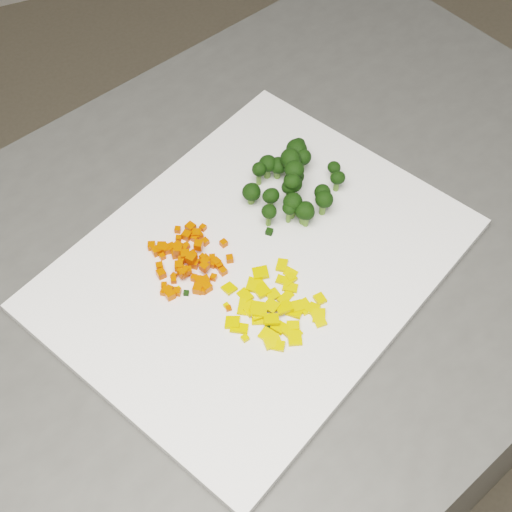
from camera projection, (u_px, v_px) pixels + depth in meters
name	position (u px, v px, depth m)	size (l,w,h in m)	color
ground	(310.00, 482.00, 1.59)	(4.00, 4.00, 0.00)	#736651
counter_block	(271.00, 391.00, 1.24)	(1.00, 0.70, 0.90)	#484845
cutting_board	(256.00, 264.00, 0.84)	(0.46, 0.36, 0.01)	white
carrot_pile	(190.00, 256.00, 0.82)	(0.10, 0.10, 0.03)	#DA3A02
pepper_pile	(270.00, 302.00, 0.79)	(0.12, 0.12, 0.02)	#E3AC0B
broccoli_pile	(290.00, 176.00, 0.87)	(0.12, 0.12, 0.06)	black
carrot_cube_0	(195.00, 238.00, 0.85)	(0.01, 0.01, 0.01)	#DA3A02
carrot_cube_1	(205.00, 242.00, 0.84)	(0.01, 0.01, 0.01)	#DA3A02
carrot_cube_2	(191.00, 259.00, 0.82)	(0.01, 0.01, 0.01)	#DA3A02
carrot_cube_3	(182.00, 260.00, 0.82)	(0.01, 0.01, 0.01)	#DA3A02
carrot_cube_4	(179.00, 238.00, 0.85)	(0.01, 0.01, 0.01)	#DA3A02
carrot_cube_5	(198.00, 245.00, 0.83)	(0.01, 0.01, 0.01)	#DA3A02
carrot_cube_6	(165.00, 248.00, 0.84)	(0.01, 0.01, 0.01)	#DA3A02
carrot_cube_7	(219.00, 265.00, 0.82)	(0.01, 0.01, 0.01)	#DA3A02
carrot_cube_8	(162.00, 249.00, 0.84)	(0.01, 0.01, 0.01)	#DA3A02
carrot_cube_9	(205.00, 263.00, 0.82)	(0.01, 0.01, 0.01)	#DA3A02
carrot_cube_10	(156.00, 251.00, 0.83)	(0.01, 0.01, 0.01)	#DA3A02
carrot_cube_11	(204.00, 267.00, 0.81)	(0.01, 0.01, 0.01)	#DA3A02
carrot_cube_12	(201.00, 283.00, 0.81)	(0.01, 0.01, 0.01)	#DA3A02
carrot_cube_13	(184.00, 248.00, 0.83)	(0.01, 0.01, 0.01)	#DA3A02
carrot_cube_14	(185.00, 258.00, 0.83)	(0.01, 0.01, 0.01)	#DA3A02
carrot_cube_15	(194.00, 235.00, 0.85)	(0.01, 0.01, 0.01)	#DA3A02
carrot_cube_16	(194.00, 278.00, 0.81)	(0.01, 0.01, 0.01)	#DA3A02
carrot_cube_17	(164.00, 285.00, 0.81)	(0.01, 0.01, 0.01)	#DA3A02
carrot_cube_18	(168.00, 250.00, 0.84)	(0.01, 0.01, 0.01)	#DA3A02
carrot_cube_19	(152.00, 246.00, 0.84)	(0.01, 0.01, 0.01)	#DA3A02
carrot_cube_20	(166.00, 291.00, 0.80)	(0.01, 0.01, 0.01)	#DA3A02
carrot_cube_21	(193.00, 264.00, 0.82)	(0.01, 0.01, 0.01)	#DA3A02
carrot_cube_22	(189.00, 270.00, 0.81)	(0.01, 0.01, 0.01)	#DA3A02
carrot_cube_23	(186.00, 246.00, 0.84)	(0.01, 0.01, 0.01)	#DA3A02
carrot_cube_24	(174.00, 276.00, 0.82)	(0.01, 0.01, 0.01)	#DA3A02
carrot_cube_25	(223.00, 271.00, 0.82)	(0.01, 0.01, 0.01)	#DA3A02
carrot_cube_26	(182.00, 272.00, 0.81)	(0.01, 0.01, 0.01)	#DA3A02
carrot_cube_27	(171.00, 248.00, 0.84)	(0.01, 0.01, 0.01)	#DA3A02
carrot_cube_28	(212.00, 264.00, 0.82)	(0.01, 0.01, 0.01)	#DA3A02
carrot_cube_29	(224.00, 243.00, 0.84)	(0.01, 0.01, 0.01)	#DA3A02
carrot_cube_30	(205.00, 260.00, 0.83)	(0.01, 0.01, 0.01)	#DA3A02
carrot_cube_31	(189.00, 257.00, 0.83)	(0.01, 0.01, 0.01)	#DA3A02
carrot_cube_32	(207.00, 287.00, 0.80)	(0.01, 0.01, 0.01)	#DA3A02
carrot_cube_33	(203.00, 257.00, 0.82)	(0.01, 0.01, 0.01)	#DA3A02
carrot_cube_34	(216.00, 263.00, 0.82)	(0.01, 0.01, 0.01)	#DA3A02
carrot_cube_35	(205.00, 281.00, 0.81)	(0.01, 0.01, 0.01)	#DA3A02
carrot_cube_36	(184.00, 272.00, 0.82)	(0.01, 0.01, 0.01)	#DA3A02
carrot_cube_37	(175.00, 250.00, 0.84)	(0.01, 0.01, 0.01)	#DA3A02
carrot_cube_38	(160.00, 266.00, 0.82)	(0.01, 0.01, 0.01)	#DA3A02
carrot_cube_39	(162.00, 247.00, 0.84)	(0.01, 0.01, 0.01)	#DA3A02
carrot_cube_40	(161.00, 274.00, 0.82)	(0.01, 0.01, 0.01)	#DA3A02
carrot_cube_41	(170.00, 295.00, 0.80)	(0.01, 0.01, 0.01)	#DA3A02
carrot_cube_42	(214.00, 277.00, 0.81)	(0.01, 0.01, 0.01)	#DA3A02
carrot_cube_43	(178.00, 250.00, 0.82)	(0.01, 0.01, 0.01)	#DA3A02
carrot_cube_44	(162.00, 257.00, 0.83)	(0.01, 0.01, 0.01)	#DA3A02
carrot_cube_45	(202.00, 290.00, 0.80)	(0.01, 0.01, 0.01)	#DA3A02
carrot_cube_46	(181.00, 260.00, 0.82)	(0.01, 0.01, 0.01)	#DA3A02
carrot_cube_47	(193.00, 261.00, 0.83)	(0.01, 0.01, 0.01)	#DA3A02
carrot_cube_48	(180.00, 267.00, 0.81)	(0.01, 0.01, 0.01)	#DA3A02
carrot_cube_49	(202.00, 290.00, 0.80)	(0.01, 0.01, 0.01)	#DA3A02
carrot_cube_50	(178.00, 246.00, 0.84)	(0.01, 0.01, 0.01)	#DA3A02
carrot_cube_51	(230.00, 259.00, 0.83)	(0.01, 0.01, 0.01)	#DA3A02
carrot_cube_52	(186.00, 252.00, 0.84)	(0.01, 0.01, 0.01)	#DA3A02
carrot_cube_53	(206.00, 262.00, 0.82)	(0.01, 0.01, 0.01)	#DA3A02
carrot_cube_54	(164.00, 292.00, 0.80)	(0.01, 0.01, 0.01)	#DA3A02
carrot_cube_55	(212.00, 258.00, 0.83)	(0.01, 0.01, 0.01)	#DA3A02
carrot_cube_56	(202.00, 282.00, 0.81)	(0.01, 0.01, 0.01)	#DA3A02
carrot_cube_57	(174.00, 280.00, 0.81)	(0.01, 0.01, 0.01)	#DA3A02
carrot_cube_58	(179.00, 266.00, 0.81)	(0.01, 0.01, 0.01)	#DA3A02
carrot_cube_59	(183.00, 272.00, 0.81)	(0.01, 0.01, 0.01)	#DA3A02
carrot_cube_60	(177.00, 292.00, 0.80)	(0.01, 0.01, 0.01)	#DA3A02
carrot_cube_61	(179.00, 249.00, 0.83)	(0.01, 0.01, 0.01)	#DA3A02
carrot_cube_62	(170.00, 290.00, 0.80)	(0.01, 0.01, 0.01)	#DA3A02
carrot_cube_63	(194.00, 263.00, 0.82)	(0.01, 0.01, 0.01)	#DA3A02
carrot_cube_64	(193.00, 255.00, 0.83)	(0.01, 0.01, 0.01)	#DA3A02
carrot_cube_65	(203.00, 228.00, 0.86)	(0.01, 0.01, 0.01)	#DA3A02
carrot_cube_66	(197.00, 288.00, 0.81)	(0.01, 0.01, 0.01)	#DA3A02
carrot_cube_67	(198.00, 289.00, 0.80)	(0.01, 0.01, 0.01)	#DA3A02
carrot_cube_68	(200.00, 285.00, 0.81)	(0.01, 0.01, 0.01)	#DA3A02
carrot_cube_69	(198.00, 280.00, 0.81)	(0.01, 0.01, 0.01)	#DA3A02
carrot_cube_70	(190.00, 262.00, 0.83)	(0.01, 0.01, 0.01)	#DA3A02
carrot_cube_71	(185.00, 255.00, 0.82)	(0.01, 0.01, 0.01)	#DA3A02
carrot_cube_72	(178.00, 230.00, 0.85)	(0.01, 0.01, 0.01)	#DA3A02
carrot_cube_73	(197.00, 234.00, 0.85)	(0.01, 0.01, 0.01)	#DA3A02
carrot_cube_74	(175.00, 255.00, 0.83)	(0.01, 0.01, 0.01)	#DA3A02
carrot_cube_75	(191.00, 228.00, 0.85)	(0.01, 0.01, 0.01)	#DA3A02
carrot_cube_76	(187.00, 235.00, 0.85)	(0.01, 0.01, 0.01)	#DA3A02
carrot_cube_77	(199.00, 236.00, 0.85)	(0.01, 0.01, 0.01)	#DA3A02
pepper_chunk_0	(268.00, 336.00, 0.77)	(0.02, 0.01, 0.00)	#E3AC0B
pepper_chunk_1	(295.00, 338.00, 0.77)	(0.02, 0.02, 0.00)	#E3AC0B
pepper_chunk_2	(257.00, 313.00, 0.78)	(0.02, 0.01, 0.00)	#E3AC0B
pepper_chunk_3	(245.00, 307.00, 0.79)	(0.02, 0.02, 0.00)	#E3AC0B
pepper_chunk_4	(262.00, 290.00, 0.81)	(0.02, 0.02, 0.00)	#E3AC0B
pepper_chunk_5	(273.00, 342.00, 0.77)	(0.02, 0.01, 0.01)	#E3AC0B
pepper_chunk_6	(254.00, 285.00, 0.81)	(0.02, 0.02, 0.00)	#E3AC0B
pepper_chunk_7	(251.00, 310.00, 0.79)	(0.01, 0.01, 0.00)	#E3AC0B
pepper_chunk_8	(261.00, 273.00, 0.82)	(0.02, 0.02, 0.00)	#E3AC0B
pepper_chunk_9	(319.00, 319.00, 0.78)	(0.02, 0.01, 0.00)	#E3AC0B
pepper_chunk_10	(259.00, 317.00, 0.79)	(0.02, 0.02, 0.00)	#E3AC0B
pepper_chunk_11	(305.00, 307.00, 0.79)	(0.02, 0.01, 0.00)	#E3AC0B
pepper_chunk_12	(295.00, 307.00, 0.79)	(0.02, 0.01, 0.01)	#E3AC0B
pepper_chunk_13	(320.00, 299.00, 0.80)	(0.01, 0.01, 0.00)	#E3AC0B
pepper_chunk_14	(319.00, 316.00, 0.79)	(0.01, 0.02, 0.00)	#E3AC0B
pepper_chunk_15	(282.00, 265.00, 0.83)	(0.02, 0.01, 0.00)	#E3AC0B
pepper_chunk_16	(276.00, 345.00, 0.77)	(0.02, 0.01, 0.00)	#E3AC0B
pepper_chunk_17	(245.00, 295.00, 0.80)	(0.02, 0.01, 0.00)	#E3AC0B
pepper_chunk_18	(285.00, 281.00, 0.81)	(0.02, 0.01, 0.00)	#E3AC0B
pepper_chunk_19	(288.00, 280.00, 0.81)	(0.02, 0.01, 0.00)	#E3AC0B
pepper_chunk_20	(232.00, 322.00, 0.78)	(0.02, 0.02, 0.00)	#E3AC0B
pepper_chunk_21	(279.00, 327.00, 0.78)	(0.01, 0.01, 0.00)	#E3AC0B
pepper_chunk_22	(284.00, 308.00, 0.79)	(0.02, 0.01, 0.00)	#E3AC0B
pepper_chunk_23	(271.00, 306.00, 0.79)	(0.02, 0.01, 0.00)	#E3AC0B
pepper_chunk_24	(291.00, 273.00, 0.82)	(0.01, 0.01, 0.00)	#E3AC0B
pepper_chunk_25	(290.00, 287.00, 0.81)	(0.02, 0.01, 0.00)	#E3AC0B
pepper_chunk_26	(239.00, 328.00, 0.78)	(0.02, 0.01, 0.00)	#E3AC0B
pepper_chunk_27	(273.00, 295.00, 0.80)	(0.01, 0.01, 0.00)	#E3AC0B
pepper_chunk_28	(291.00, 332.00, 0.77)	(0.02, 0.02, 0.00)	#E3AC0B
pepper_chunk_29	(293.00, 326.00, 0.78)	(0.01, 0.01, 0.01)	#E3AC0B
pepper_chunk_30	(286.00, 298.00, 0.80)	(0.02, 0.01, 0.00)	#E3AC0B
pepper_chunk_31	(259.00, 309.00, 0.78)	(0.02, 0.02, 0.00)	#E3AC0B
pepper_chunk_32	(295.00, 312.00, 0.79)	(0.02, 0.01, 0.00)	#E3AC0B
pepper_chunk_33	(313.00, 309.00, 0.79)	(0.01, 0.01, 0.00)	#E3AC0B
pepper_chunk_34	(229.00, 288.00, 0.81)	(0.01, 0.01, 0.00)	#E3AC0B
pepper_chunk_35	(271.00, 319.00, 0.78)	(0.02, 0.01, 0.00)	#E3AC0B
broccoli_floret_0	(289.00, 190.00, 0.86)	(0.03, 0.03, 0.03)	black
broccoli_floret_1	(306.00, 217.00, 0.85)	(0.03, 0.03, 0.03)	black
broccoli_floret_2	(293.00, 188.00, 0.87)	(0.02, 0.02, 0.03)	black
broccoli_floret_3	(293.00, 173.00, 0.87)	(0.03, 0.03, 0.03)	black
broccoli_floret_4	(298.00, 149.00, 0.91)	(0.02, 0.02, 0.03)	black
broccoli_floret_5	(291.00, 184.00, 0.88)	(0.03, 0.03, 0.03)	black
broccoli_floret_6	(292.00, 207.00, 0.85)	(0.03, 0.03, 0.04)	black
broccoli_floret_7	(269.00, 216.00, 0.85)	(0.02, 0.02, 0.03)	black
broccoli_floret_8	(293.00, 187.00, 0.86)	(0.03, 0.03, 0.03)	black
broccoli_floret_9	(290.00, 161.00, 0.88)	(0.03, 0.03, 0.03)	black
broccoli_floret_10	(302.00, 162.00, 0.90)	(0.03, 0.03, 0.04)	black
broccoli_floret_11	(321.00, 196.00, 0.87)	(0.03, 0.03, 0.03)	black
broccoli_floret_12	(277.00, 169.00, 0.89)	(0.03, 0.03, 0.03)	black
broccoli_floret_13	(289.00, 213.00, 0.85)	(0.02, 0.02, 0.03)	black
broccoli_floret_14	(296.00, 181.00, 0.88)	(0.03, 0.03, 0.03)	black
broccoli_floret_15	(291.00, 187.00, 0.85)	(0.03, 0.03, 0.03)	black
broccoli_floret_16	(267.00, 168.00, 0.89)	(0.03, 0.03, 0.03)	black
broccoli_floret_17	(337.00, 182.00, 0.88)	(0.03, 0.03, 0.03)	black
broccoli_floret_18	(333.00, 171.00, 0.90)	(0.02, 0.02, 0.03)	black
broccoli_floret_19	(251.00, 195.00, 0.87)	(0.03, 0.03, 0.03)	black
broccoli_floret_20	(304.00, 214.00, 0.85)	(0.03, 0.03, 0.03)	black
broccoli_floret_21	(270.00, 201.00, 0.86)	(0.03, 0.03, 0.04)	black
broccoli_floret_22	(296.00, 154.00, 0.90)	(0.04, 0.04, 0.04)	black
broccoli_floret_23	(259.00, 175.00, 0.89)	(0.02, 0.02, 0.03)	black
broccoli_floret_24	(323.00, 204.00, 0.86)	(0.03, 0.03, 0.03)	black
stray_bit_0	(228.00, 308.00, 0.79)	(0.01, 0.01, 0.00)	#DA3A02
stray_bit_1	(291.00, 278.00, 0.81)	(0.01, 0.01, 0.01)	#E3AC0B
stray_bit_2	(178.00, 288.00, 0.81)	(0.00, 0.00, 0.00)	#E3AC0B
stray_bit_3	(268.00, 327.00, 0.78)	(0.00, 0.00, 0.00)	black
stray_bit_4	(227.00, 306.00, 0.79)	(0.01, 0.01, 0.00)	#E3AC0B
stray_bit_5	(245.00, 338.00, 0.77)	(0.01, 0.01, 0.01)	#E3AC0B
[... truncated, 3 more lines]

